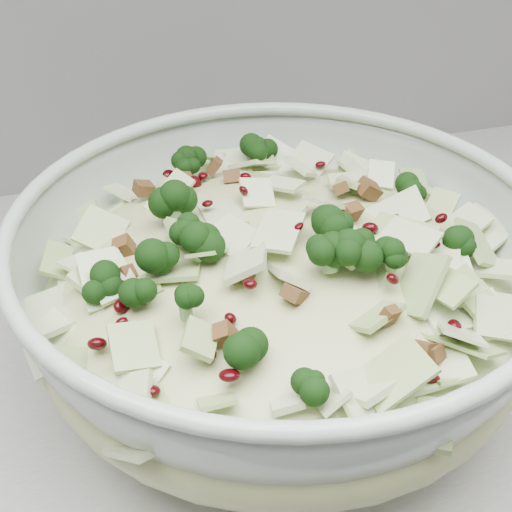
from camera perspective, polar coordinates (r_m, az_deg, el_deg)
The scene contains 2 objects.
mixing_bowl at distance 0.55m, azimuth 1.96°, elevation -3.41°, with size 0.45×0.45×0.16m.
salad at distance 0.53m, azimuth 2.02°, elevation -1.24°, with size 0.41×0.41×0.16m.
Camera 1 is at (0.22, 1.20, 1.33)m, focal length 50.00 mm.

